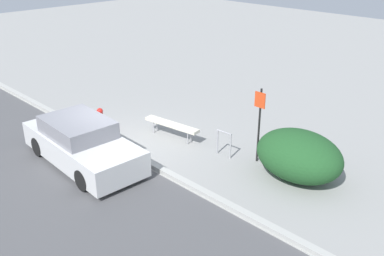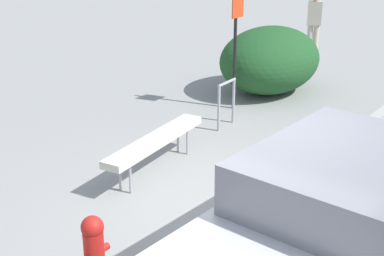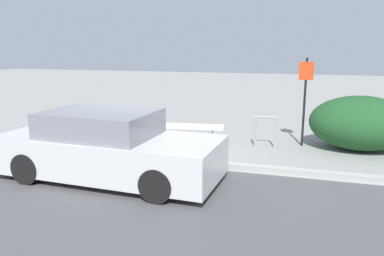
% 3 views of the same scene
% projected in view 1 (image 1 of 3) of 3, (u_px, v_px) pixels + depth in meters
% --- Properties ---
extents(ground_plane, '(60.00, 60.00, 0.00)m').
position_uv_depth(ground_plane, '(120.00, 150.00, 13.62)').
color(ground_plane, gray).
extents(curb, '(60.00, 0.20, 0.13)m').
position_uv_depth(curb, '(120.00, 148.00, 13.59)').
color(curb, '#A8A8A3').
rests_on(curb, ground_plane).
extents(bench, '(2.14, 0.59, 0.53)m').
position_uv_depth(bench, '(172.00, 125.00, 14.28)').
color(bench, '#99999E').
rests_on(bench, ground_plane).
extents(bike_rack, '(0.55, 0.08, 0.83)m').
position_uv_depth(bike_rack, '(224.00, 141.00, 13.04)').
color(bike_rack, '#99999E').
rests_on(bike_rack, ground_plane).
extents(sign_post, '(0.36, 0.08, 2.30)m').
position_uv_depth(sign_post, '(259.00, 119.00, 12.37)').
color(sign_post, black).
rests_on(sign_post, ground_plane).
extents(fire_hydrant, '(0.36, 0.22, 0.77)m').
position_uv_depth(fire_hydrant, '(100.00, 118.00, 15.00)').
color(fire_hydrant, red).
rests_on(fire_hydrant, ground_plane).
extents(shrub_hedge, '(2.50, 1.90, 1.38)m').
position_uv_depth(shrub_hedge, '(299.00, 155.00, 11.77)').
color(shrub_hedge, '#1E4C23').
rests_on(shrub_hedge, ground_plane).
extents(parked_car_near, '(4.44, 1.91, 1.36)m').
position_uv_depth(parked_car_near, '(82.00, 143.00, 12.62)').
color(parked_car_near, black).
rests_on(parked_car_near, ground_plane).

